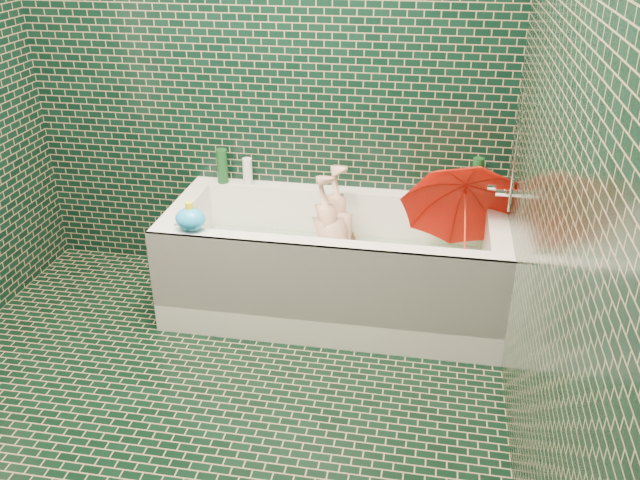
% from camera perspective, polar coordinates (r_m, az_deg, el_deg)
% --- Properties ---
extents(floor, '(2.80, 2.80, 0.00)m').
position_cam_1_polar(floor, '(2.95, -11.06, -15.27)').
color(floor, black).
rests_on(floor, ground).
extents(wall_back, '(2.80, 0.00, 2.80)m').
position_cam_1_polar(wall_back, '(3.61, -4.94, 15.38)').
color(wall_back, black).
rests_on(wall_back, floor).
extents(wall_right, '(0.00, 2.80, 2.80)m').
position_cam_1_polar(wall_right, '(2.17, 19.86, 6.29)').
color(wall_right, black).
rests_on(wall_right, floor).
extents(bathtub, '(1.70, 0.75, 0.55)m').
position_cam_1_polar(bathtub, '(3.52, 1.21, -2.93)').
color(bathtub, white).
rests_on(bathtub, floor).
extents(bath_mat, '(1.35, 0.47, 0.01)m').
position_cam_1_polar(bath_mat, '(3.56, 1.25, -3.57)').
color(bath_mat, '#4BC627').
rests_on(bath_mat, bathtub).
extents(water, '(1.48, 0.53, 0.00)m').
position_cam_1_polar(water, '(3.49, 1.27, -1.52)').
color(water, silver).
rests_on(water, bathtub).
extents(faucet, '(0.18, 0.19, 0.55)m').
position_cam_1_polar(faucet, '(3.27, 15.59, 4.58)').
color(faucet, silver).
rests_on(faucet, wall_right).
extents(child, '(0.96, 0.61, 0.31)m').
position_cam_1_polar(child, '(3.52, 1.52, -1.12)').
color(child, tan).
rests_on(child, bathtub).
extents(umbrella, '(0.72, 0.84, 0.87)m').
position_cam_1_polar(umbrella, '(3.32, 12.12, 1.33)').
color(umbrella, red).
rests_on(umbrella, bathtub).
extents(soap_bottle_a, '(0.09, 0.09, 0.24)m').
position_cam_1_polar(soap_bottle_a, '(3.67, 14.60, 3.31)').
color(soap_bottle_a, white).
rests_on(soap_bottle_a, bathtub).
extents(soap_bottle_b, '(0.09, 0.09, 0.20)m').
position_cam_1_polar(soap_bottle_b, '(3.65, 13.88, 3.31)').
color(soap_bottle_b, '#3E1E74').
rests_on(soap_bottle_b, bathtub).
extents(soap_bottle_c, '(0.17, 0.17, 0.18)m').
position_cam_1_polar(soap_bottle_c, '(3.64, 12.88, 3.35)').
color(soap_bottle_c, '#12411B').
rests_on(soap_bottle_c, bathtub).
extents(bottle_right_tall, '(0.06, 0.06, 0.23)m').
position_cam_1_polar(bottle_right_tall, '(3.59, 13.06, 4.99)').
color(bottle_right_tall, '#12411B').
rests_on(bottle_right_tall, bathtub).
extents(bottle_right_pump, '(0.07, 0.07, 0.17)m').
position_cam_1_polar(bottle_right_pump, '(3.61, 13.74, 4.51)').
color(bottle_right_pump, silver).
rests_on(bottle_right_pump, bathtub).
extents(bottle_left_tall, '(0.06, 0.06, 0.19)m').
position_cam_1_polar(bottle_left_tall, '(3.78, -8.23, 6.18)').
color(bottle_left_tall, '#12411B').
rests_on(bottle_left_tall, bathtub).
extents(bottle_left_short, '(0.07, 0.07, 0.15)m').
position_cam_1_polar(bottle_left_short, '(3.74, -6.12, 5.75)').
color(bottle_left_short, white).
rests_on(bottle_left_short, bathtub).
extents(rubber_duck, '(0.11, 0.07, 0.09)m').
position_cam_1_polar(rubber_duck, '(3.62, 10.99, 4.11)').
color(rubber_duck, yellow).
rests_on(rubber_duck, bathtub).
extents(bath_toy, '(0.16, 0.13, 0.14)m').
position_cam_1_polar(bath_toy, '(3.24, -10.87, 1.76)').
color(bath_toy, '#1BA2FA').
rests_on(bath_toy, bathtub).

